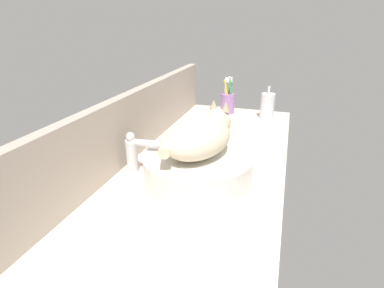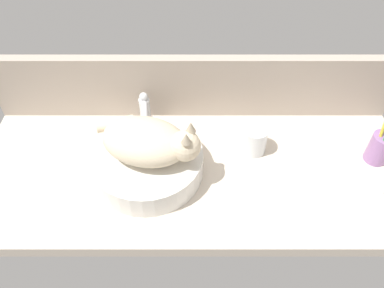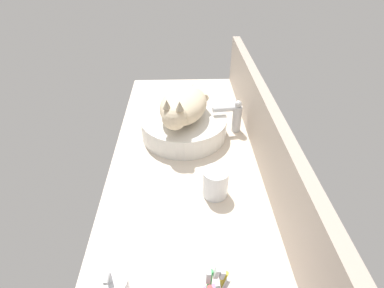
{
  "view_description": "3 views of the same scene",
  "coord_description": "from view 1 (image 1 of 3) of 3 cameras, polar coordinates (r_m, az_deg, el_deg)",
  "views": [
    {
      "loc": [
        -92.33,
        -24.9,
        46.37
      ],
      "look_at": [
        -4.72,
        3.26,
        7.2
      ],
      "focal_mm": 28.0,
      "sensor_mm": 36.0,
      "label": 1
    },
    {
      "loc": [
        -0.53,
        -74.48,
        89.42
      ],
      "look_at": [
        -0.58,
        3.08,
        7.43
      ],
      "focal_mm": 35.0,
      "sensor_mm": 36.0,
      "label": 2
    },
    {
      "loc": [
        85.45,
        -1.8,
        67.94
      ],
      "look_at": [
        2.66,
        1.09,
        7.31
      ],
      "focal_mm": 28.0,
      "sensor_mm": 36.0,
      "label": 3
    }
  ],
  "objects": [
    {
      "name": "sink_basin",
      "position": [
        0.92,
        1.08,
        -4.31
      ],
      "size": [
        33.31,
        33.31,
        7.95
      ],
      "primitive_type": "cylinder",
      "color": "silver",
      "rests_on": "ground_plane"
    },
    {
      "name": "ground_plane",
      "position": [
        1.07,
        2.44,
        -3.79
      ],
      "size": [
        134.17,
        55.26,
        4.0
      ],
      "primitive_type": "cube",
      "color": "beige"
    },
    {
      "name": "cat",
      "position": [
        0.89,
        1.56,
        1.59
      ],
      "size": [
        30.75,
        23.12,
        14.0
      ],
      "color": "beige",
      "rests_on": "sink_basin"
    },
    {
      "name": "water_glass",
      "position": [
        1.24,
        1.47,
        3.09
      ],
      "size": [
        7.9,
        7.9,
        9.2
      ],
      "color": "white",
      "rests_on": "ground_plane"
    },
    {
      "name": "toothbrush_cup",
      "position": [
        1.58,
        6.84,
        7.9
      ],
      "size": [
        6.98,
        6.98,
        18.7
      ],
      "color": "#996BA8",
      "rests_on": "ground_plane"
    },
    {
      "name": "backsplash_panel",
      "position": [
        1.11,
        -10.43,
        4.31
      ],
      "size": [
        134.17,
        3.6,
        22.83
      ],
      "primitive_type": "cube",
      "color": "#AD9E8E",
      "rests_on": "ground_plane"
    },
    {
      "name": "soap_dispenser",
      "position": [
        1.52,
        14.15,
        7.04
      ],
      "size": [
        6.67,
        6.67,
        15.69
      ],
      "color": "silver",
      "rests_on": "ground_plane"
    },
    {
      "name": "faucet",
      "position": [
        0.96,
        -10.82,
        -1.38
      ],
      "size": [
        4.01,
        11.86,
        13.6
      ],
      "color": "silver",
      "rests_on": "ground_plane"
    }
  ]
}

